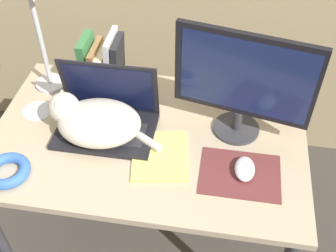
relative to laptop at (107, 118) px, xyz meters
The scene contains 11 objects.
desk 0.20m from the laptop, ahead, with size 1.18×0.75×0.71m.
laptop is the anchor object (origin of this frame).
cat 0.06m from the laptop, 126.80° to the right, with size 0.44×0.25×0.16m.
external_monitor 0.52m from the laptop, ahead, with size 0.49×0.18×0.42m.
mousepad 0.54m from the laptop, 16.91° to the right, with size 0.28×0.21×0.00m.
computer_mouse 0.54m from the laptop, 15.52° to the right, with size 0.07×0.11×0.04m.
book_row 0.25m from the laptop, 107.48° to the left, with size 0.16×0.16×0.26m.
desk_lamp 0.45m from the laptop, 145.70° to the left, with size 0.17×0.17×0.52m.
cable_coil 0.40m from the laptop, 134.67° to the right, with size 0.16×0.16×0.04m.
notepad 0.26m from the laptop, 27.52° to the right, with size 0.24×0.27×0.01m.
cd_disc 0.31m from the laptop, behind, with size 0.12×0.12×0.00m.
Camera 1 is at (0.25, -0.71, 1.84)m, focal length 45.00 mm.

